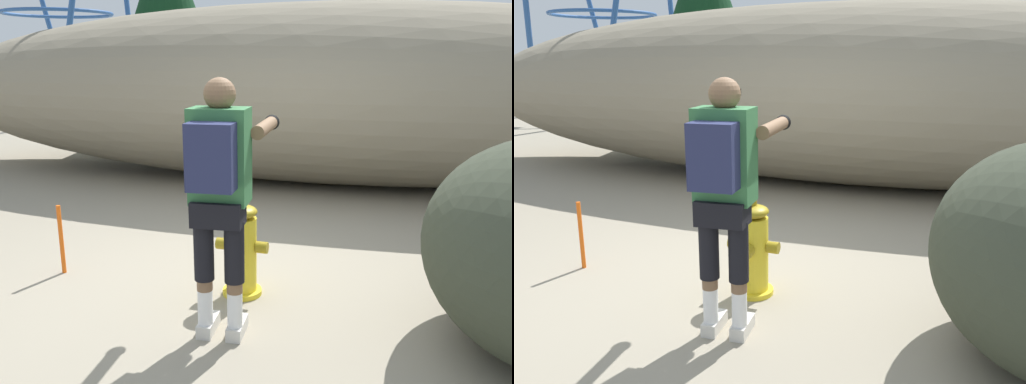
# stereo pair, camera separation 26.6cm
# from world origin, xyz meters

# --- Properties ---
(ground_plane) EXTENTS (56.00, 56.00, 0.04)m
(ground_plane) POSITION_xyz_m (0.00, 0.00, -0.02)
(ground_plane) COLOR gray
(dirt_embankment) EXTENTS (13.06, 3.20, 2.54)m
(dirt_embankment) POSITION_xyz_m (0.00, 3.85, 1.27)
(dirt_embankment) COLOR gray
(dirt_embankment) RESTS_ON ground_plane
(fire_hydrant) EXTENTS (0.41, 0.36, 0.77)m
(fire_hydrant) POSITION_xyz_m (0.09, -0.19, 0.35)
(fire_hydrant) COLOR yellow
(fire_hydrant) RESTS_ON ground_plane
(utility_worker) EXTENTS (0.58, 1.00, 1.68)m
(utility_worker) POSITION_xyz_m (0.14, -0.79, 1.06)
(utility_worker) COLOR beige
(utility_worker) RESTS_ON ground_plane
(survey_stake) EXTENTS (0.04, 0.04, 0.60)m
(survey_stake) POSITION_xyz_m (-1.50, -0.21, 0.30)
(survey_stake) COLOR #E55914
(survey_stake) RESTS_ON ground_plane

